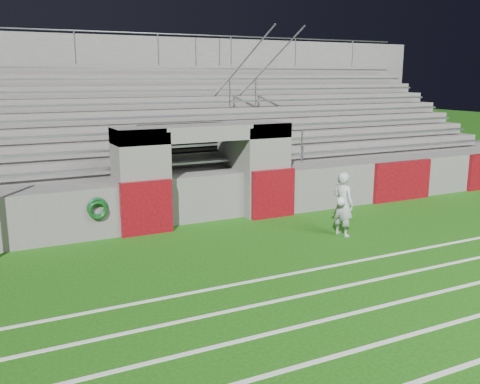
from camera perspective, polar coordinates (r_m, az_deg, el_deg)
ground at (r=11.62m, az=3.14°, el=-7.09°), size 90.00×90.00×0.00m
field_markings at (r=8.06m, az=21.95°, el=-17.13°), size 28.00×8.09×0.01m
stadium_structure at (r=18.45m, az=-9.24°, el=4.76°), size 26.00×8.48×5.42m
goalkeeper_with_ball at (r=13.25m, az=10.92°, el=-1.27°), size 0.56×0.65×1.59m
hose_coil at (r=13.03m, az=-14.96°, el=-1.73°), size 0.49×0.14×0.53m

